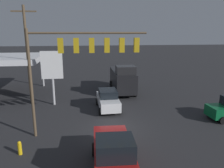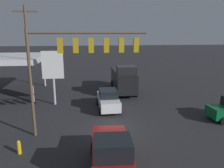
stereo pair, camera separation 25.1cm
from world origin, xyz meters
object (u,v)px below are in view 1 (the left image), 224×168
at_px(traffic_signal_assembly, 81,53).
at_px(fire_hydrant, 20,148).
at_px(delivery_truck, 123,79).
at_px(pickup_parked, 113,155).
at_px(utility_pole, 27,53).
at_px(price_sign, 52,67).
at_px(sedan_waiting, 108,100).

height_order(traffic_signal_assembly, fire_hydrant, traffic_signal_assembly).
bearing_deg(delivery_truck, pickup_parked, -11.27).
height_order(utility_pole, price_sign, utility_pole).
xyz_separation_m(delivery_truck, sedan_waiting, (2.43, 5.70, -0.74)).
distance_m(traffic_signal_assembly, utility_pole, 9.73).
height_order(utility_pole, fire_hydrant, utility_pole).
height_order(traffic_signal_assembly, utility_pole, utility_pole).
relative_size(delivery_truck, fire_hydrant, 7.74).
height_order(price_sign, pickup_parked, price_sign).
distance_m(price_sign, pickup_parked, 13.05).
height_order(utility_pole, pickup_parked, utility_pole).
bearing_deg(delivery_truck, utility_pole, -75.33).
bearing_deg(price_sign, pickup_parked, 110.96).
xyz_separation_m(utility_pole, fire_hydrant, (-1.61, 10.42, -4.77)).
bearing_deg(utility_pole, fire_hydrant, 98.78).
relative_size(traffic_signal_assembly, pickup_parked, 1.53).
height_order(price_sign, delivery_truck, price_sign).
relative_size(traffic_signal_assembly, fire_hydrant, 9.17).
relative_size(traffic_signal_assembly, delivery_truck, 1.18).
relative_size(delivery_truck, sedan_waiting, 1.53).
bearing_deg(delivery_truck, price_sign, -64.23).
relative_size(pickup_parked, sedan_waiting, 1.18).
height_order(sedan_waiting, fire_hydrant, sedan_waiting).
bearing_deg(sedan_waiting, pickup_parked, -6.45).
distance_m(utility_pole, pickup_parked, 15.33).
distance_m(utility_pole, price_sign, 3.02).
bearing_deg(fire_hydrant, delivery_truck, -123.60).
distance_m(traffic_signal_assembly, fire_hydrant, 7.13).
distance_m(price_sign, delivery_truck, 8.88).
height_order(traffic_signal_assembly, pickup_parked, traffic_signal_assembly).
xyz_separation_m(utility_pole, sedan_waiting, (-7.83, 3.08, -4.26)).
relative_size(price_sign, delivery_truck, 0.81).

